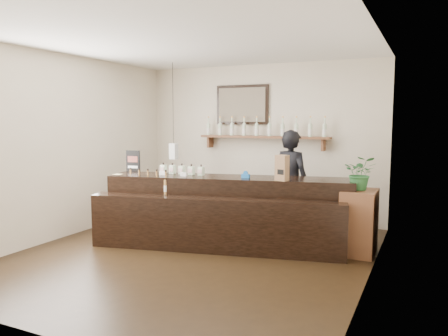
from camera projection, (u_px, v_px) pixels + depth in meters
ground at (194, 254)px, 5.90m from camera, size 5.00×5.00×0.00m
room_shell at (193, 128)px, 5.71m from camera, size 5.00×5.00×5.00m
back_wall_decor at (250, 122)px, 7.90m from camera, size 2.66×0.96×1.69m
counter at (224, 214)px, 6.28m from camera, size 3.57×1.71×1.15m
promo_sign at (133, 161)px, 6.97m from camera, size 0.24×0.05×0.34m
paper_bag at (282, 168)px, 5.91m from camera, size 0.19×0.16×0.35m
tape_dispenser at (246, 175)px, 6.20m from camera, size 0.12×0.05×0.10m
side_cabinet at (359, 222)px, 5.88m from camera, size 0.44×0.60×0.87m
potted_plant at (361, 173)px, 5.81m from camera, size 0.45×0.40×0.46m
shopkeeper at (291, 176)px, 6.81m from camera, size 0.78×0.61×1.87m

